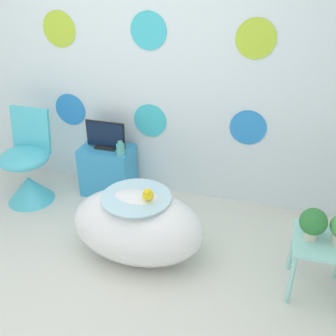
{
  "coord_description": "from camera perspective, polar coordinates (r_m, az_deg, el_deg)",
  "views": [
    {
      "loc": [
        1.13,
        -1.36,
        2.13
      ],
      "look_at": [
        0.45,
        0.9,
        0.82
      ],
      "focal_mm": 42.0,
      "sensor_mm": 36.0,
      "label": 1
    }
  ],
  "objects": [
    {
      "name": "wall_back_dotted",
      "position": [
        3.55,
        -2.48,
        15.45
      ],
      "size": [
        4.7,
        0.05,
        2.6
      ],
      "color": "white",
      "rests_on": "ground_plane"
    },
    {
      "name": "bathtub",
      "position": [
        3.05,
        -4.43,
        -8.35
      ],
      "size": [
        1.03,
        0.63,
        0.57
      ],
      "color": "white",
      "rests_on": "ground_plane"
    },
    {
      "name": "rubber_duck",
      "position": [
        2.79,
        -2.93,
        -3.84
      ],
      "size": [
        0.08,
        0.09,
        0.1
      ],
      "color": "yellow",
      "rests_on": "bathtub"
    },
    {
      "name": "chair",
      "position": [
        3.94,
        -19.7,
        -0.68
      ],
      "size": [
        0.46,
        0.46,
        0.88
      ],
      "color": "#4CC6DB",
      "rests_on": "ground_plane"
    },
    {
      "name": "tv_cabinet",
      "position": [
        3.89,
        -8.67,
        -0.31
      ],
      "size": [
        0.49,
        0.33,
        0.49
      ],
      "color": "#389ED6",
      "rests_on": "ground_plane"
    },
    {
      "name": "tv",
      "position": [
        3.73,
        -9.06,
        4.54
      ],
      "size": [
        0.39,
        0.12,
        0.27
      ],
      "color": "black",
      "rests_on": "tv_cabinet"
    },
    {
      "name": "vase",
      "position": [
        3.59,
        -6.9,
        2.72
      ],
      "size": [
        0.08,
        0.08,
        0.14
      ],
      "color": "#51B2AD",
      "rests_on": "tv_cabinet"
    },
    {
      "name": "side_table",
      "position": [
        2.89,
        21.33,
        -11.06
      ],
      "size": [
        0.39,
        0.4,
        0.44
      ],
      "color": "#99E0D8",
      "rests_on": "ground_plane"
    },
    {
      "name": "potted_plant_left",
      "position": [
        2.76,
        20.32,
        -7.46
      ],
      "size": [
        0.18,
        0.18,
        0.23
      ],
      "color": "beige",
      "rests_on": "side_table"
    }
  ]
}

